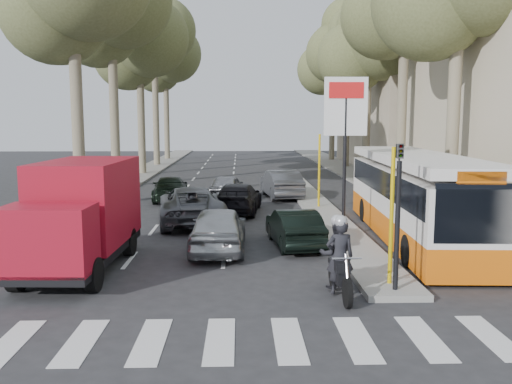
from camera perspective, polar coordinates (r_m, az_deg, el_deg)
ground at (r=14.39m, az=-0.00°, el=-9.10°), size 120.00×120.00×0.00m
sidewalk_right at (r=40.02m, az=11.31°, el=1.57°), size 3.20×70.00×0.12m
median_left at (r=42.65m, az=-11.97°, el=1.92°), size 2.40×64.00×0.12m
traffic_island at (r=25.37m, az=6.60°, el=-1.67°), size 1.50×26.00×0.16m
building_far at (r=50.51m, az=17.01°, el=11.62°), size 11.00×20.00×16.00m
billboard at (r=19.13m, az=9.37°, el=6.19°), size 1.50×12.10×5.60m
traffic_light_island at (r=12.92m, az=14.77°, el=0.02°), size 0.16×0.41×3.60m
tree_l_b at (r=35.41m, az=-14.81°, el=18.62°), size 7.40×7.20×14.88m
tree_l_c at (r=42.94m, az=-12.01°, el=15.30°), size 7.40×7.20×13.71m
tree_l_d at (r=51.02m, az=-10.53°, el=16.03°), size 7.40×7.20×15.66m
tree_l_e at (r=58.75m, az=-9.38°, el=13.90°), size 7.40×7.20×14.49m
tree_r_c at (r=41.37m, az=11.90°, el=15.13°), size 7.40×7.20×13.32m
tree_r_d at (r=49.32m, az=9.81°, el=15.54°), size 7.40×7.20×14.88m
tree_r_e at (r=57.06m, az=8.25°, el=13.77°), size 7.40×7.20×14.10m
silver_hatchback at (r=17.22m, az=-3.98°, el=-3.85°), size 1.80×4.29×1.45m
dark_hatchback at (r=17.91m, az=4.04°, el=-3.75°), size 1.75×3.90×1.24m
queue_car_a at (r=21.92m, az=-6.81°, el=-1.36°), size 3.19×5.68×1.50m
queue_car_b at (r=24.27m, az=-1.91°, el=-0.65°), size 2.40×4.78×1.33m
queue_car_c at (r=28.26m, az=-3.10°, el=0.51°), size 2.05×4.09×1.34m
queue_car_d at (r=29.06m, az=2.66°, el=0.88°), size 2.18×4.74×1.51m
queue_car_e at (r=28.26m, az=-9.01°, el=0.35°), size 2.16×4.49×1.26m
red_truck at (r=15.74m, az=-17.93°, el=-2.11°), size 2.36×5.70×2.99m
city_bus at (r=19.53m, az=16.46°, el=-0.24°), size 3.05×11.50×3.00m
motorcycle at (r=13.14m, az=8.64°, el=-6.80°), size 0.83×2.29×1.94m
pedestrian_near at (r=24.94m, az=22.98°, el=-0.29°), size 1.10×1.02×1.72m
pedestrian_far at (r=25.82m, az=18.57°, el=0.16°), size 1.16×1.11×1.72m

